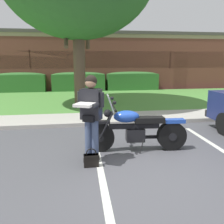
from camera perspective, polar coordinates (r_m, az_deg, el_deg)
The scene contains 12 objects.
ground_plane at distance 4.96m, azimuth 9.23°, elevation -11.88°, with size 140.00×140.00×0.00m, color #4C4C51.
curb_strip at distance 7.84m, azimuth 2.07°, elevation -2.44°, with size 60.00×0.20×0.12m, color #B7B2A8.
concrete_walk at distance 8.66m, azimuth 0.98°, elevation -1.22°, with size 60.00×1.50×0.08m, color #B7B2A8.
grass_lawn at distance 12.78m, azimuth -2.33°, elevation 2.92°, with size 60.00×6.96×0.06m, color #518E3D.
stall_stripe_0 at distance 4.94m, azimuth -2.87°, elevation -11.79°, with size 0.12×4.40×0.01m, color silver.
motorcycle at distance 5.55m, azimuth 6.32°, elevation -3.87°, with size 2.24×0.82×1.26m.
rider_person at distance 4.79m, azimuth -4.82°, elevation 0.03°, with size 0.59×0.67×1.70m.
handbag at distance 4.82m, azimuth -4.72°, elevation -10.63°, with size 0.28×0.13×0.36m.
hedge_left at distance 16.56m, azimuth -19.95°, elevation 6.40°, with size 2.95×0.90×1.24m.
hedge_center_left at distance 16.27m, azimuth -7.62°, elevation 6.91°, with size 3.31×0.90×1.24m.
hedge_center_right at distance 16.74m, azimuth 4.60°, elevation 7.11°, with size 3.35×0.90×1.24m.
brick_building at distance 22.02m, azimuth -3.80°, elevation 11.51°, with size 27.15×10.98×3.83m.
Camera 1 is at (-1.48, -4.31, 1.97)m, focal length 40.33 mm.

